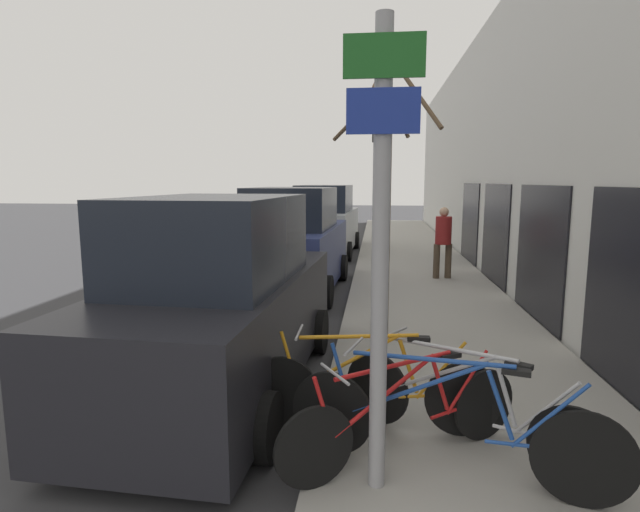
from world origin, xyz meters
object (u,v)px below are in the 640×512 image
Objects in this scene: signpost at (381,247)px; street_tree at (385,209)px; parked_car_2 at (325,223)px; pedestrian_near at (443,237)px; traffic_light at (374,165)px; parked_car_1 at (293,245)px; bicycle_3 at (371,390)px; bicycle_1 at (407,417)px; parked_car_0 at (221,305)px; bicycle_2 at (463,409)px; bicycle_0 at (446,427)px.

street_tree is at bearing 88.73° from signpost.
pedestrian_near is at bearing -52.54° from parked_car_2.
pedestrian_near is 0.38× the size of traffic_light.
parked_car_1 is at bearing 104.32° from signpost.
signpost is 1.64m from bicycle_3.
street_tree is at bearing -88.90° from traffic_light.
bicycle_3 is 1.39× the size of pedestrian_near.
bicycle_3 reaches higher than bicycle_1.
bicycle_1 is at bearing -34.16° from parked_car_0.
signpost reaches higher than pedestrian_near.
traffic_light is (1.65, 13.82, 2.01)m from parked_car_0.
pedestrian_near is 0.42× the size of street_tree.
signpost reaches higher than bicycle_3.
bicycle_2 is at bearing -86.74° from traffic_light.
bicycle_0 is 13.14m from parked_car_2.
bicycle_0 is (0.53, 0.16, -1.41)m from signpost.
traffic_light reaches higher than street_tree.
parked_car_0 is at bearing -86.96° from parked_car_1.
parked_car_0 is at bearing -87.94° from parked_car_2.
street_tree is 0.90× the size of traffic_light.
pedestrian_near is at bearing 79.64° from signpost.
parked_car_1 is at bearing -88.69° from parked_car_2.
pedestrian_near reaches higher than bicycle_2.
bicycle_2 is at bearing -25.69° from parked_car_0.
bicycle_3 reaches higher than bicycle_2.
parked_car_0 is 1.15× the size of street_tree.
parked_car_0 is 7.34m from pedestrian_near.
signpost is at bearing -73.19° from parked_car_1.
street_tree is (1.93, -3.54, 1.00)m from parked_car_1.
bicycle_1 is at bearing -148.80° from bicycle_3.
bicycle_1 is 12.91m from parked_car_2.
bicycle_0 is 0.62× the size of street_tree.
parked_car_0 reaches higher than pedestrian_near.
signpost is 2.02× the size of pedestrian_near.
bicycle_2 is 7.21m from parked_car_1.
bicycle_0 is 0.35m from bicycle_1.
signpost reaches higher than bicycle_1.
signpost is 1.72× the size of bicycle_1.
bicycle_2 is 3.58m from street_tree.
bicycle_3 is at bearing 64.81° from pedestrian_near.
signpost reaches higher than bicycle_0.
street_tree reaches higher than parked_car_1.
parked_car_0 is (-2.04, 1.54, 0.49)m from bicycle_1.
bicycle_2 is 15.42m from traffic_light.
signpost is 1.45× the size of bicycle_3.
street_tree is (-0.45, 3.55, 1.48)m from bicycle_0.
street_tree is at bearing 22.92° from bicycle_0.
signpost is at bearing -177.54° from bicycle_3.
bicycle_1 is 0.51m from bicycle_2.
bicycle_3 is 6.70m from parked_car_1.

